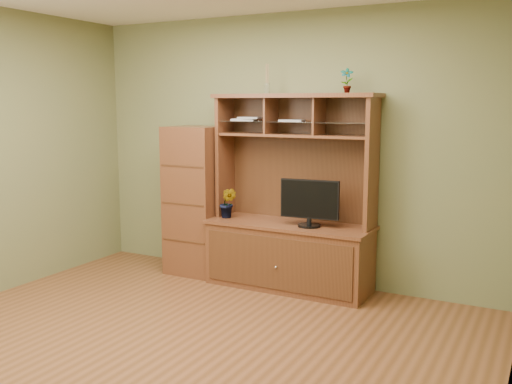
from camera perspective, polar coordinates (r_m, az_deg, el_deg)
The scene contains 8 objects.
room at distance 4.09m, azimuth -8.62°, elevation 2.35°, with size 4.54×4.04×2.74m.
media_hutch at distance 5.63m, azimuth 3.43°, elevation -4.35°, with size 1.66×0.61×1.90m.
monitor at distance 5.39m, azimuth 5.37°, elevation -1.01°, with size 0.57×0.22×0.45m.
orchid_plant at distance 5.81m, azimuth -2.83°, elevation -1.10°, with size 0.17×0.14×0.31m, color #2B551D.
top_plant at distance 5.37m, azimuth 9.06°, elevation 10.97°, with size 0.12×0.08×0.23m, color #3D6D26.
reed_diffuser at distance 5.69m, azimuth 1.12°, elevation 10.93°, with size 0.06×0.06×0.29m.
magazines at distance 5.72m, azimuth 0.51°, elevation 7.27°, with size 0.79×0.23×0.04m.
side_cabinet at distance 6.11m, azimuth -5.98°, elevation -0.83°, with size 0.56×0.51×1.57m.
Camera 1 is at (2.43, -3.27, 1.80)m, focal length 40.00 mm.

